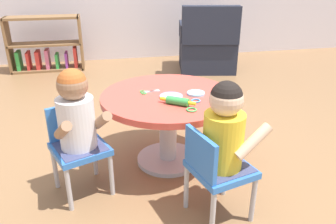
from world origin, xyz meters
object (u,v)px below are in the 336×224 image
child_chair_left (78,145)px  child_chair_right (216,169)px  seated_child_left (76,113)px  rolling_pin (178,101)px  craft_table (168,111)px  bookshelf_low (46,48)px  craft_scissors (147,92)px  seated_child_right (225,129)px  armchair_dark (207,47)px

child_chair_left → child_chair_right: 0.83m
seated_child_left → rolling_pin: 0.60m
seated_child_left → craft_table: bearing=22.5°
child_chair_left → seated_child_left: 0.23m
seated_child_left → bookshelf_low: (-0.53, 2.79, -0.24)m
craft_scissors → child_chair_right: bearing=-69.0°
craft_table → seated_child_right: seated_child_right is taller
child_chair_right → bookshelf_low: bearing=111.4°
craft_table → bookshelf_low: bearing=113.5°
seated_child_left → child_chair_right: 0.83m
child_chair_left → rolling_pin: 0.66m
craft_table → craft_scissors: 0.19m
bookshelf_low → armchair_dark: armchair_dark is taller
armchair_dark → craft_scissors: bearing=-117.9°
bookshelf_low → armchair_dark: (2.08, -0.40, 0.02)m
seated_child_right → bookshelf_low: bearing=112.0°
child_chair_left → armchair_dark: 2.82m
seated_child_left → armchair_dark: size_ratio=0.60×
child_chair_right → seated_child_right: bearing=15.2°
seated_child_left → child_chair_right: bearing=-27.8°
child_chair_right → bookshelf_low: size_ratio=0.58×
child_chair_left → rolling_pin: rolling_pin is taller
rolling_pin → craft_scissors: bearing=120.9°
child_chair_right → seated_child_left: bearing=152.2°
craft_table → craft_scissors: bearing=153.2°
rolling_pin → armchair_dark: bearing=67.8°
child_chair_right → rolling_pin: rolling_pin is taller
child_chair_right → armchair_dark: size_ratio=0.63×
child_chair_left → craft_table: bearing=18.9°
seated_child_right → armchair_dark: bearing=73.7°
child_chair_right → armchair_dark: (0.84, 2.76, 0.00)m
seated_child_left → craft_scissors: seated_child_left is taller
bookshelf_low → seated_child_left: bearing=-79.3°
craft_table → rolling_pin: bearing=-83.6°
craft_table → seated_child_left: bearing=-157.5°
craft_table → seated_child_right: bearing=-74.4°
craft_table → seated_child_right: (0.17, -0.60, 0.14)m
child_chair_left → seated_child_left: size_ratio=1.05×
child_chair_left → child_chair_right: size_ratio=1.00×
child_chair_left → bookshelf_low: 2.80m
rolling_pin → craft_scissors: size_ratio=1.45×
armchair_dark → seated_child_left: bearing=-123.0°
armchair_dark → rolling_pin: bearing=-112.2°
craft_table → armchair_dark: 2.36m
craft_table → seated_child_right: size_ratio=1.75×
rolling_pin → craft_scissors: 0.30m
bookshelf_low → rolling_pin: size_ratio=4.63×
child_chair_left → child_chair_right: bearing=-29.6°
child_chair_right → rolling_pin: size_ratio=2.67×
seated_child_right → bookshelf_low: 3.41m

